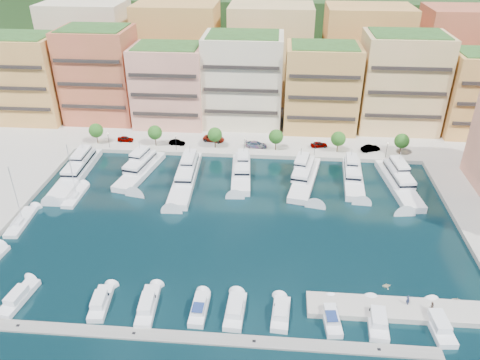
{
  "coord_description": "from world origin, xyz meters",
  "views": [
    {
      "loc": [
        7.94,
        -78.0,
        54.54
      ],
      "look_at": [
        0.78,
        7.69,
        6.0
      ],
      "focal_mm": 35.0,
      "sensor_mm": 36.0,
      "label": 1
    }
  ],
  "objects_px": {
    "tree_0": "(96,131)",
    "car_4": "(319,144)",
    "cruiser_4": "(199,309)",
    "cruiser_6": "(281,314)",
    "sailboat_2": "(75,196)",
    "cruiser_2": "(101,303)",
    "lamppost_1": "(176,140)",
    "yacht_1": "(141,169)",
    "lamppost_4": "(387,148)",
    "tree_2": "(215,135)",
    "cruiser_5": "(235,311)",
    "sailboat_1": "(21,222)",
    "yacht_3": "(241,171)",
    "tree_3": "(276,137)",
    "cruiser_3": "(148,306)",
    "car_2": "(214,138)",
    "yacht_5": "(353,176)",
    "cruiser_7": "(331,317)",
    "car_1": "(177,142)",
    "yacht_0": "(78,170)",
    "cruiser_0": "(18,298)",
    "lamppost_0": "(108,138)",
    "tree_1": "(155,133)",
    "tender_3": "(457,300)",
    "car_3": "(256,144)",
    "tree_5": "(402,141)",
    "car_5": "(370,148)",
    "yacht_6": "(398,181)",
    "lamppost_3": "(315,145)",
    "yacht_4": "(305,176)",
    "tree_4": "(338,139)",
    "tender_1": "(386,285)",
    "person_1": "(431,307)",
    "yacht_2": "(186,175)",
    "person_0": "(408,300)",
    "car_0": "(125,139)",
    "cruiser_9": "(438,324)",
    "cruiser_8": "(377,320)"
  },
  "relations": [
    {
      "from": "tree_0",
      "to": "car_4",
      "type": "relative_size",
      "value": 1.28
    },
    {
      "from": "cruiser_4",
      "to": "cruiser_6",
      "type": "height_order",
      "value": "cruiser_4"
    },
    {
      "from": "sailboat_2",
      "to": "car_4",
      "type": "xyz_separation_m",
      "value": [
        55.43,
        28.84,
        1.44
      ]
    },
    {
      "from": "cruiser_2",
      "to": "car_4",
      "type": "relative_size",
      "value": 1.8
    },
    {
      "from": "lamppost_1",
      "to": "yacht_1",
      "type": "xyz_separation_m",
      "value": [
        -6.52,
        -11.22,
        -2.73
      ]
    },
    {
      "from": "lamppost_4",
      "to": "sailboat_2",
      "type": "bearing_deg",
      "value": -161.61
    },
    {
      "from": "tree_2",
      "to": "cruiser_5",
      "type": "height_order",
      "value": "tree_2"
    },
    {
      "from": "cruiser_5",
      "to": "sailboat_1",
      "type": "relative_size",
      "value": 0.6
    },
    {
      "from": "yacht_3",
      "to": "car_4",
      "type": "distance_m",
      "value": 24.91
    },
    {
      "from": "tree_3",
      "to": "cruiser_6",
      "type": "bearing_deg",
      "value": -88.17
    },
    {
      "from": "cruiser_3",
      "to": "cruiser_5",
      "type": "relative_size",
      "value": 1.16
    },
    {
      "from": "car_2",
      "to": "yacht_5",
      "type": "bearing_deg",
      "value": -105.88
    },
    {
      "from": "cruiser_7",
      "to": "car_1",
      "type": "bearing_deg",
      "value": 121.42
    },
    {
      "from": "yacht_0",
      "to": "cruiser_0",
      "type": "height_order",
      "value": "yacht_0"
    },
    {
      "from": "lamppost_0",
      "to": "cruiser_2",
      "type": "xyz_separation_m",
      "value": [
        17.05,
        -55.78,
        -3.28
      ]
    },
    {
      "from": "tree_3",
      "to": "cruiser_6",
      "type": "relative_size",
      "value": 0.78
    },
    {
      "from": "tree_1",
      "to": "yacht_0",
      "type": "height_order",
      "value": "tree_1"
    },
    {
      "from": "yacht_3",
      "to": "car_2",
      "type": "distance_m",
      "value": 19.15
    },
    {
      "from": "tender_3",
      "to": "car_2",
      "type": "relative_size",
      "value": 0.3
    },
    {
      "from": "tender_3",
      "to": "car_3",
      "type": "distance_m",
      "value": 64.35
    },
    {
      "from": "yacht_3",
      "to": "tree_5",
      "type": "bearing_deg",
      "value": 17.89
    },
    {
      "from": "car_5",
      "to": "yacht_6",
      "type": "bearing_deg",
      "value": 170.15
    },
    {
      "from": "lamppost_3",
      "to": "cruiser_5",
      "type": "height_order",
      "value": "lamppost_3"
    },
    {
      "from": "yacht_0",
      "to": "yacht_4",
      "type": "xyz_separation_m",
      "value": [
        54.6,
        1.58,
        -0.12
      ]
    },
    {
      "from": "tree_2",
      "to": "car_2",
      "type": "relative_size",
      "value": 0.97
    },
    {
      "from": "tree_4",
      "to": "cruiser_6",
      "type": "bearing_deg",
      "value": -103.69
    },
    {
      "from": "tree_4",
      "to": "tender_1",
      "type": "relative_size",
      "value": 3.72
    },
    {
      "from": "sailboat_1",
      "to": "person_1",
      "type": "height_order",
      "value": "sailboat_1"
    },
    {
      "from": "car_5",
      "to": "car_3",
      "type": "bearing_deg",
      "value": 66.82
    },
    {
      "from": "tree_2",
      "to": "tree_4",
      "type": "distance_m",
      "value": 32.0
    },
    {
      "from": "cruiser_6",
      "to": "car_5",
      "type": "height_order",
      "value": "car_5"
    },
    {
      "from": "yacht_2",
      "to": "cruiser_7",
      "type": "distance_m",
      "value": 51.91
    },
    {
      "from": "yacht_4",
      "to": "tender_1",
      "type": "height_order",
      "value": "yacht_4"
    },
    {
      "from": "tree_2",
      "to": "lamppost_0",
      "type": "relative_size",
      "value": 1.35
    },
    {
      "from": "tree_2",
      "to": "tender_1",
      "type": "distance_m",
      "value": 61.43
    },
    {
      "from": "car_3",
      "to": "person_1",
      "type": "distance_m",
      "value": 64.55
    },
    {
      "from": "lamppost_0",
      "to": "cruiser_2",
      "type": "distance_m",
      "value": 58.42
    },
    {
      "from": "person_0",
      "to": "yacht_0",
      "type": "bearing_deg",
      "value": 31.02
    },
    {
      "from": "lamppost_1",
      "to": "sailboat_2",
      "type": "xyz_separation_m",
      "value": [
        -17.93,
        -23.92,
        -3.52
      ]
    },
    {
      "from": "cruiser_2",
      "to": "car_5",
      "type": "distance_m",
      "value": 78.73
    },
    {
      "from": "lamppost_1",
      "to": "cruiser_4",
      "type": "relative_size",
      "value": 0.57
    },
    {
      "from": "car_0",
      "to": "person_0",
      "type": "xyz_separation_m",
      "value": [
        62.65,
        -56.57,
        0.17
      ]
    },
    {
      "from": "car_1",
      "to": "car_4",
      "type": "xyz_separation_m",
      "value": [
        37.93,
        1.78,
        0.06
      ]
    },
    {
      "from": "yacht_5",
      "to": "sailboat_2",
      "type": "distance_m",
      "value": 63.8
    },
    {
      "from": "yacht_4",
      "to": "tender_1",
      "type": "bearing_deg",
      "value": -70.84
    },
    {
      "from": "yacht_2",
      "to": "car_5",
      "type": "relative_size",
      "value": 5.07
    },
    {
      "from": "yacht_6",
      "to": "car_5",
      "type": "bearing_deg",
      "value": 103.67
    },
    {
      "from": "cruiser_9",
      "to": "car_2",
      "type": "height_order",
      "value": "car_2"
    },
    {
      "from": "tree_2",
      "to": "cruiser_8",
      "type": "xyz_separation_m",
      "value": [
        32.64,
        -58.09,
        -4.2
      ]
    },
    {
      "from": "tree_3",
      "to": "yacht_6",
      "type": "height_order",
      "value": "tree_3"
    }
  ]
}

